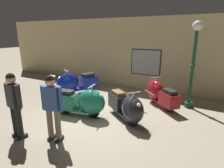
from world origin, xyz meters
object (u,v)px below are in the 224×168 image
object	(u,v)px
lamppost	(194,57)
visitor_1	(14,102)
scooter_1	(83,102)
scooter_2	(128,107)
visitor_0	(52,104)
scooter_3	(159,93)
scooter_0	(74,83)
info_stanchion	(52,89)

from	to	relation	value
lamppost	visitor_1	size ratio (longest dim) A/B	1.76
scooter_1	visitor_1	world-z (taller)	visitor_1
scooter_2	visitor_1	bearing A→B (deg)	-98.07
scooter_1	scooter_2	xyz separation A→B (m)	(1.41, 0.36, -0.02)
scooter_2	lamppost	distance (m)	2.96
visitor_0	scooter_3	bearing A→B (deg)	-36.59
scooter_1	lamppost	bearing A→B (deg)	30.42
scooter_1	visitor_0	world-z (taller)	visitor_0
scooter_0	info_stanchion	size ratio (longest dim) A/B	1.90
scooter_2	info_stanchion	distance (m)	3.57
scooter_0	scooter_2	distance (m)	3.40
scooter_0	lamppost	distance (m)	4.93
scooter_1	scooter_3	world-z (taller)	scooter_1
scooter_1	visitor_1	distance (m)	2.06
scooter_3	scooter_1	bearing A→B (deg)	90.72
lamppost	scooter_0	bearing A→B (deg)	-168.91
scooter_0	visitor_1	world-z (taller)	visitor_1
scooter_3	lamppost	world-z (taller)	lamppost
scooter_3	info_stanchion	world-z (taller)	scooter_3
scooter_2	visitor_0	bearing A→B (deg)	-86.85
lamppost	visitor_1	world-z (taller)	lamppost
scooter_2	lamppost	world-z (taller)	lamppost
scooter_1	info_stanchion	size ratio (longest dim) A/B	1.83
lamppost	visitor_1	xyz separation A→B (m)	(-3.60, -4.38, -0.86)
scooter_1	scooter_3	distance (m)	2.86
scooter_1	lamppost	world-z (taller)	lamppost
lamppost	scooter_3	bearing A→B (deg)	-160.92
scooter_2	info_stanchion	bearing A→B (deg)	-149.69
visitor_0	visitor_1	size ratio (longest dim) A/B	0.99
scooter_1	visitor_0	xyz separation A→B (m)	(0.24, -1.50, 0.50)
visitor_0	info_stanchion	size ratio (longest dim) A/B	1.72
visitor_1	info_stanchion	bearing A→B (deg)	37.70
scooter_0	visitor_0	distance (m)	3.71
scooter_0	lamppost	size ratio (longest dim) A/B	0.62
scooter_3	visitor_0	distance (m)	4.04
lamppost	info_stanchion	distance (m)	5.56
scooter_0	lamppost	bearing A→B (deg)	128.30
visitor_1	info_stanchion	xyz separation A→B (m)	(-1.44, 2.54, -0.59)
lamppost	visitor_0	bearing A→B (deg)	-123.62
scooter_2	visitor_0	distance (m)	2.26
scooter_3	scooter_2	bearing A→B (deg)	117.16
info_stanchion	scooter_0	bearing A→B (deg)	67.13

